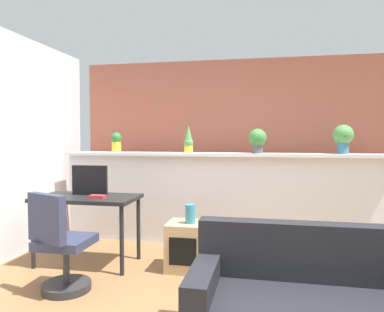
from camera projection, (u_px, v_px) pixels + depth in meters
divider_wall at (222, 200)px, 4.70m from camera, size 4.22×0.16×1.16m
plant_shelf at (222, 154)px, 4.63m from camera, size 4.22×0.30×0.04m
brick_wall_behind at (227, 147)px, 5.25m from camera, size 4.22×0.10×2.50m
potted_plant_0 at (116, 142)px, 4.92m from camera, size 0.14×0.14×0.26m
potted_plant_1 at (188, 140)px, 4.69m from camera, size 0.12×0.12×0.36m
potted_plant_2 at (257, 139)px, 4.50m from camera, size 0.22×0.22×0.31m
potted_plant_3 at (343, 137)px, 4.35m from camera, size 0.24×0.24×0.35m
desk at (87, 204)px, 3.97m from camera, size 1.10×0.60×0.75m
tv_monitor at (90, 180)px, 4.04m from camera, size 0.41×0.04×0.33m
office_chair at (61, 250)px, 3.23m from camera, size 0.51×0.51×0.91m
side_cube_shelf at (187, 246)px, 3.81m from camera, size 0.40×0.41×0.50m
vase_on_shelf at (190, 214)px, 3.76m from camera, size 0.11×0.11×0.20m
book_on_desk at (97, 197)px, 3.81m from camera, size 0.16×0.10×0.04m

